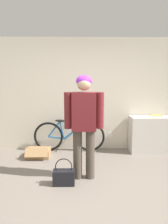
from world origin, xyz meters
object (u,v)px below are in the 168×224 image
(handbag, at_px, (64,177))
(cardboard_box, at_px, (38,153))
(bicycle, at_px, (69,136))
(person, at_px, (84,118))
(banana, at_px, (156,115))

(handbag, distance_m, cardboard_box, 1.41)
(cardboard_box, bearing_deg, handbag, -62.67)
(bicycle, xyz_separation_m, cardboard_box, (-0.65, -0.39, -0.27))
(person, bearing_deg, cardboard_box, 135.85)
(banana, xyz_separation_m, cardboard_box, (-2.65, -0.39, -0.75))
(banana, height_order, handbag, banana)
(bicycle, distance_m, cardboard_box, 0.80)
(person, height_order, banana, person)
(banana, bearing_deg, cardboard_box, -171.70)
(person, bearing_deg, banana, 41.45)
(bicycle, relative_size, banana, 5.08)
(bicycle, distance_m, banana, 2.06)
(banana, distance_m, handbag, 2.68)
(bicycle, bearing_deg, cardboard_box, -146.15)
(banana, relative_size, handbag, 0.74)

